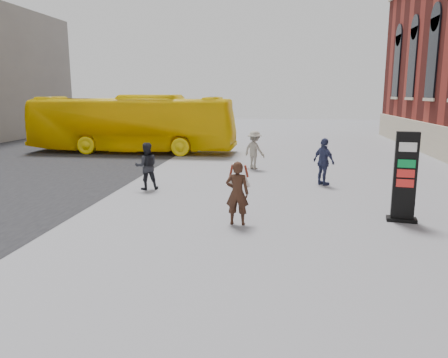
# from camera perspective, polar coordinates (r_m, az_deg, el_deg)

# --- Properties ---
(ground) EXTENTS (100.00, 100.00, 0.00)m
(ground) POSITION_cam_1_polar(r_m,az_deg,el_deg) (11.79, 2.56, -6.25)
(ground) COLOR #9E9EA3
(info_pylon) EXTENTS (0.85, 0.52, 2.50)m
(info_pylon) POSITION_cam_1_polar(r_m,az_deg,el_deg) (12.98, 22.55, 0.20)
(info_pylon) COLOR black
(info_pylon) RESTS_ON ground
(woman) EXTENTS (0.67, 0.62, 1.74)m
(woman) POSITION_cam_1_polar(r_m,az_deg,el_deg) (11.79, 1.75, -1.75)
(woman) COLOR #361E15
(woman) RESTS_ON ground
(bus) EXTENTS (12.36, 3.06, 3.43)m
(bus) POSITION_cam_1_polar(r_m,az_deg,el_deg) (26.90, -11.88, 7.08)
(bus) COLOR yellow
(bus) RESTS_ON road
(pedestrian_a) EXTENTS (1.04, 0.93, 1.74)m
(pedestrian_a) POSITION_cam_1_polar(r_m,az_deg,el_deg) (16.38, -10.09, 1.67)
(pedestrian_a) COLOR #212328
(pedestrian_a) RESTS_ON ground
(pedestrian_b) EXTENTS (1.32, 1.25, 1.79)m
(pedestrian_b) POSITION_cam_1_polar(r_m,az_deg,el_deg) (20.58, 4.00, 3.81)
(pedestrian_b) COLOR gray
(pedestrian_b) RESTS_ON ground
(pedestrian_c) EXTENTS (1.01, 1.12, 1.83)m
(pedestrian_c) POSITION_cam_1_polar(r_m,az_deg,el_deg) (17.31, 12.91, 2.21)
(pedestrian_c) COLOR navy
(pedestrian_c) RESTS_ON ground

